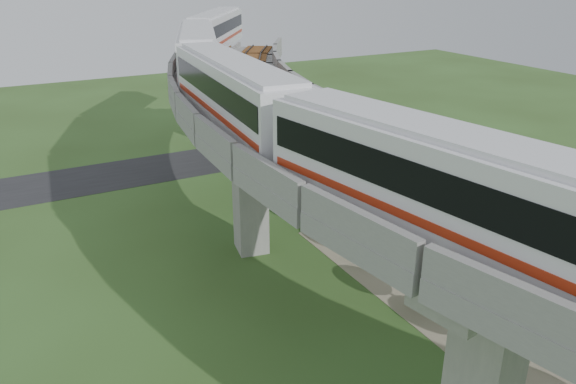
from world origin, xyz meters
name	(u,v)px	position (x,y,z in m)	size (l,w,h in m)	color
ground	(316,332)	(0.00, 0.00, 0.00)	(160.00, 160.00, 0.00)	#334B1E
dirt_lot	(525,285)	(14.00, -2.00, 0.02)	(18.00, 26.00, 0.04)	gray
asphalt_road	(160,168)	(0.00, 30.00, 0.01)	(60.00, 8.00, 0.03)	#232326
viaduct	(384,164)	(3.84, 0.00, 9.05)	(19.58, 73.98, 11.40)	#99968E
metro_train	(246,68)	(1.55, 11.91, 12.31)	(17.59, 60.05, 3.64)	silver
fence	(453,277)	(9.75, 0.00, 0.75)	(3.87, 38.73, 1.50)	#2D382D
tree_0	(294,152)	(11.39, 23.44, 1.79)	(2.57, 2.57, 2.89)	#382314
tree_1	(316,178)	(9.12, 15.45, 2.15)	(3.01, 3.01, 3.44)	#382314
tree_2	(323,202)	(7.36, 11.43, 1.89)	(2.96, 2.96, 3.15)	#382314
tree_3	(369,230)	(7.53, 5.75, 1.99)	(2.72, 2.72, 3.15)	#382314
tree_4	(423,275)	(6.42, -0.92, 2.28)	(2.33, 2.33, 3.27)	#382314
tree_5	(499,314)	(7.31, -5.63, 2.22)	(2.48, 2.48, 3.28)	#382314
car_red	(524,244)	(17.47, 1.17, 0.57)	(1.11, 3.19, 1.05)	#B11020
car_dark	(475,234)	(15.53, 3.89, 0.64)	(1.67, 4.12, 1.19)	black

